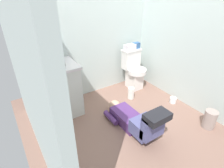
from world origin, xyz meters
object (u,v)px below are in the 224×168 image
tissue_box (130,47)px  trash_can (210,119)px  faucet (51,59)px  paper_towel_roll (131,93)px  vanity_cabinet (59,90)px  person_plumber (135,120)px  toilet (134,70)px  toiletry_bag (136,45)px  bottle_white (55,60)px  bottle_blue (59,55)px  toilet_paper_roll (173,100)px  soap_dispenser (38,61)px  bottle_amber (44,59)px  bottle_pink (51,61)px

tissue_box → trash_can: tissue_box is taller
faucet → paper_towel_roll: bearing=-19.3°
vanity_cabinet → person_plumber: size_ratio=0.77×
toilet → faucet: 1.56m
faucet → toiletry_bag: faucet is taller
paper_towel_roll → faucet: bearing=160.7°
bottle_white → bottle_blue: size_ratio=0.69×
bottle_white → toilet_paper_roll: bottle_white is taller
faucet → soap_dispenser: 0.19m
tissue_box → soap_dispenser: soap_dispenser is taller
soap_dispenser → toilet_paper_roll: (1.89, -0.90, -0.84)m
bottle_amber → paper_towel_roll: size_ratio=0.75×
trash_can → soap_dispenser: bearing=139.0°
faucet → toiletry_bag: (1.58, -0.00, -0.06)m
vanity_cabinet → toiletry_bag: (1.58, 0.14, 0.39)m
soap_dispenser → bottle_pink: bearing=-21.3°
tissue_box → bottle_amber: bearing=-179.1°
person_plumber → toilet_paper_roll: bearing=8.8°
bottle_pink → toilet: bearing=-0.5°
bottle_white → toilet: bearing=-0.4°
soap_dispenser → paper_towel_roll: size_ratio=0.79×
bottle_blue → vanity_cabinet: bearing=-127.4°
trash_can → toilet_paper_roll: (0.06, 0.69, -0.09)m
tissue_box → bottle_amber: (-1.54, -0.03, 0.10)m
person_plumber → tissue_box: (0.71, 1.07, 0.62)m
person_plumber → bottle_pink: bearing=127.3°
faucet → soap_dispenser: bearing=-174.0°
toiletry_bag → bottle_pink: 1.62m
toilet_paper_roll → person_plumber: bearing=-171.2°
bottle_pink → toiletry_bag: bearing=2.8°
person_plumber → bottle_blue: bottle_blue is taller
tissue_box → paper_towel_roll: size_ratio=1.05×
toilet_paper_roll → vanity_cabinet: bearing=155.3°
toilet → faucet: faucet is taller
faucet → person_plumber: (0.72, -1.08, -0.69)m
bottle_white → bottle_blue: bottle_blue is taller
bottle_white → person_plumber: bearing=-54.9°
vanity_cabinet → bottle_pink: size_ratio=7.22×
soap_dispenser → bottle_pink: 0.17m
soap_dispenser → person_plumber: bearing=-49.1°
bottle_white → toilet_paper_roll: size_ratio=1.03×
faucet → toilet_paper_roll: size_ratio=0.91×
vanity_cabinet → toilet_paper_roll: bearing=-24.7°
bottle_amber → toilet: bearing=-2.4°
bottle_white → faucet: bearing=107.7°
bottle_white → bottle_amber: bearing=157.3°
tissue_box → bottle_amber: size_ratio=1.40×
toilet_paper_roll → tissue_box: bearing=106.4°
person_plumber → tissue_box: size_ratio=4.84×
faucet → bottle_blue: size_ratio=0.61×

